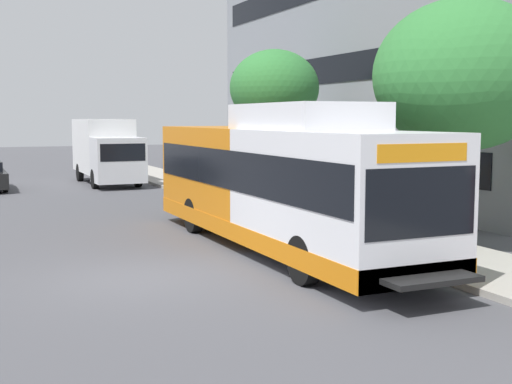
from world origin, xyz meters
The scene contains 7 objects.
ground_plane centered at (0.00, 8.00, 0.00)m, with size 120.00×120.00×0.00m, color #4C4C51.
sidewalk_curb centered at (7.00, 6.00, 0.07)m, with size 3.00×56.00×0.14m, color #A8A399.
transit_bus centered at (4.04, 1.67, 1.70)m, with size 2.58×12.25×3.65m.
street_tree_near_stop centered at (8.14, -0.25, 4.35)m, with size 4.40×4.40×6.09m.
street_tree_mid_block centered at (7.76, 9.65, 4.42)m, with size 3.37×3.37×5.74m.
box_truck_background centered at (3.63, 20.61, 1.74)m, with size 2.32×7.01×3.25m.
lattice_comm_tower centered at (20.33, 29.42, 10.34)m, with size 1.10×1.10×30.91m.
Camera 1 is at (-3.34, -13.50, 3.32)m, focal length 47.32 mm.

